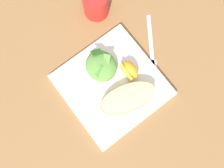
{
  "coord_description": "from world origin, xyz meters",
  "views": [
    {
      "loc": [
        -0.11,
        0.09,
        0.74
      ],
      "look_at": [
        0.0,
        0.0,
        0.03
      ],
      "focal_mm": 39.43,
      "sensor_mm": 36.0,
      "label": 1
    }
  ],
  "objects_px": {
    "white_plate": "(112,85)",
    "green_salad_pile": "(101,66)",
    "drinking_red_cup": "(96,4)",
    "metal_fork": "(151,47)",
    "cheesy_pizza_bread": "(128,98)",
    "orange_wedge_front": "(130,70)"
  },
  "relations": [
    {
      "from": "green_salad_pile",
      "to": "metal_fork",
      "type": "xyz_separation_m",
      "value": [
        -0.04,
        -0.17,
        -0.03
      ]
    },
    {
      "from": "white_plate",
      "to": "green_salad_pile",
      "type": "bearing_deg",
      "value": -5.67
    },
    {
      "from": "white_plate",
      "to": "drinking_red_cup",
      "type": "height_order",
      "value": "drinking_red_cup"
    },
    {
      "from": "cheesy_pizza_bread",
      "to": "orange_wedge_front",
      "type": "relative_size",
      "value": 3.04
    },
    {
      "from": "white_plate",
      "to": "drinking_red_cup",
      "type": "bearing_deg",
      "value": -25.92
    },
    {
      "from": "white_plate",
      "to": "green_salad_pile",
      "type": "xyz_separation_m",
      "value": [
        0.06,
        -0.01,
        0.03
      ]
    },
    {
      "from": "cheesy_pizza_bread",
      "to": "green_salad_pile",
      "type": "bearing_deg",
      "value": 1.97
    },
    {
      "from": "orange_wedge_front",
      "to": "drinking_red_cup",
      "type": "height_order",
      "value": "drinking_red_cup"
    },
    {
      "from": "orange_wedge_front",
      "to": "metal_fork",
      "type": "xyz_separation_m",
      "value": [
        0.02,
        -0.11,
        -0.03
      ]
    },
    {
      "from": "green_salad_pile",
      "to": "metal_fork",
      "type": "distance_m",
      "value": 0.17
    },
    {
      "from": "metal_fork",
      "to": "orange_wedge_front",
      "type": "bearing_deg",
      "value": 101.56
    },
    {
      "from": "green_salad_pile",
      "to": "drinking_red_cup",
      "type": "relative_size",
      "value": 1.1
    },
    {
      "from": "cheesy_pizza_bread",
      "to": "green_salad_pile",
      "type": "distance_m",
      "value": 0.12
    },
    {
      "from": "white_plate",
      "to": "orange_wedge_front",
      "type": "distance_m",
      "value": 0.07
    },
    {
      "from": "white_plate",
      "to": "orange_wedge_front",
      "type": "bearing_deg",
      "value": -89.2
    },
    {
      "from": "orange_wedge_front",
      "to": "metal_fork",
      "type": "distance_m",
      "value": 0.11
    },
    {
      "from": "metal_fork",
      "to": "drinking_red_cup",
      "type": "xyz_separation_m",
      "value": [
        0.21,
        0.06,
        0.04
      ]
    },
    {
      "from": "white_plate",
      "to": "metal_fork",
      "type": "relative_size",
      "value": 1.69
    },
    {
      "from": "white_plate",
      "to": "cheesy_pizza_bread",
      "type": "height_order",
      "value": "cheesy_pizza_bread"
    },
    {
      "from": "white_plate",
      "to": "orange_wedge_front",
      "type": "xyz_separation_m",
      "value": [
        0.0,
        -0.07,
        0.03
      ]
    },
    {
      "from": "green_salad_pile",
      "to": "drinking_red_cup",
      "type": "bearing_deg",
      "value": -32.15
    },
    {
      "from": "white_plate",
      "to": "orange_wedge_front",
      "type": "height_order",
      "value": "orange_wedge_front"
    }
  ]
}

